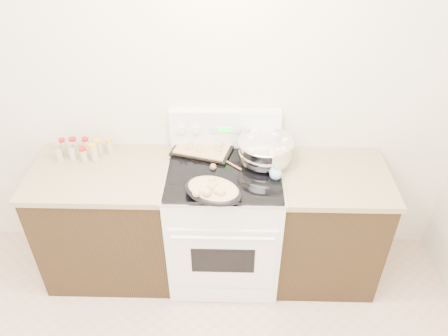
{
  "coord_description": "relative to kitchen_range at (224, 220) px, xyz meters",
  "views": [
    {
      "loc": [
        0.4,
        -0.86,
        2.66
      ],
      "look_at": [
        0.35,
        1.37,
        1.0
      ],
      "focal_mm": 35.0,
      "sensor_mm": 36.0,
      "label": 1
    }
  ],
  "objects": [
    {
      "name": "room_shell",
      "position": [
        -0.35,
        -1.42,
        1.21
      ],
      "size": [
        4.1,
        3.6,
        2.75
      ],
      "color": "#EEE4CE",
      "rests_on": "ground"
    },
    {
      "name": "mixing_bowl",
      "position": [
        0.27,
        0.1,
        0.54
      ],
      "size": [
        0.41,
        0.41,
        0.21
      ],
      "color": "silver",
      "rests_on": "kitchen_range"
    },
    {
      "name": "counter_right",
      "position": [
        0.73,
        0.01,
        -0.03
      ],
      "size": [
        0.73,
        0.67,
        0.92
      ],
      "color": "black",
      "rests_on": "ground"
    },
    {
      "name": "counter_left",
      "position": [
        -0.83,
        0.01,
        -0.03
      ],
      "size": [
        0.93,
        0.67,
        0.92
      ],
      "color": "black",
      "rests_on": "ground"
    },
    {
      "name": "kitchen_range",
      "position": [
        0.0,
        0.0,
        0.0
      ],
      "size": [
        0.78,
        0.73,
        1.22
      ],
      "color": "white",
      "rests_on": "ground"
    },
    {
      "name": "wooden_spoon",
      "position": [
        -0.04,
        0.04,
        0.46
      ],
      "size": [
        0.22,
        0.2,
        0.04
      ],
      "color": "#A16849",
      "rests_on": "kitchen_range"
    },
    {
      "name": "spice_jars",
      "position": [
        -0.98,
        0.16,
        0.49
      ],
      "size": [
        0.37,
        0.15,
        0.13
      ],
      "color": "#BFB28C",
      "rests_on": "counter_left"
    },
    {
      "name": "roasting_pan",
      "position": [
        -0.06,
        -0.27,
        0.5
      ],
      "size": [
        0.44,
        0.39,
        0.11
      ],
      "color": "black",
      "rests_on": "kitchen_range"
    },
    {
      "name": "blue_ladle",
      "position": [
        0.34,
        -0.06,
        0.49
      ],
      "size": [
        0.15,
        0.25,
        0.1
      ],
      "color": "#7FB4BE",
      "rests_on": "kitchen_range"
    },
    {
      "name": "baking_sheet",
      "position": [
        -0.15,
        0.22,
        0.47
      ],
      "size": [
        0.46,
        0.38,
        0.06
      ],
      "color": "black",
      "rests_on": "kitchen_range"
    }
  ]
}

